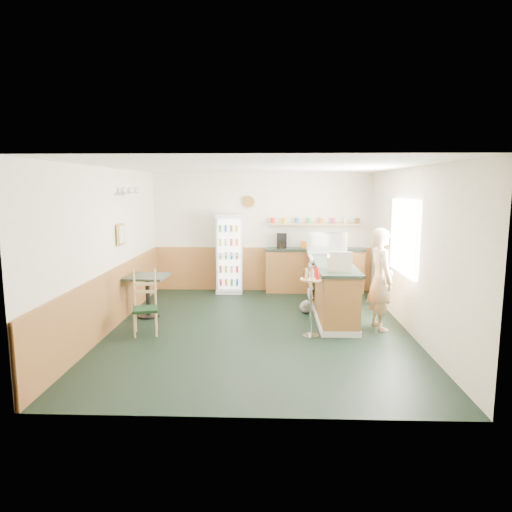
{
  "coord_description": "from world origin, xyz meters",
  "views": [
    {
      "loc": [
        0.23,
        -7.44,
        2.39
      ],
      "look_at": [
        -0.05,
        0.6,
        1.16
      ],
      "focal_mm": 32.0,
      "sensor_mm": 36.0,
      "label": 1
    }
  ],
  "objects_px": {
    "cafe_table": "(148,288)",
    "condiment_stand": "(311,292)",
    "drinks_fridge": "(230,254)",
    "cash_register": "(339,263)",
    "cafe_chair": "(146,300)",
    "shopkeeper": "(381,279)",
    "display_case": "(327,244)"
  },
  "relations": [
    {
      "from": "cash_register",
      "to": "condiment_stand",
      "type": "distance_m",
      "value": 0.76
    },
    {
      "from": "cafe_table",
      "to": "condiment_stand",
      "type": "bearing_deg",
      "value": -18.95
    },
    {
      "from": "cafe_chair",
      "to": "cash_register",
      "type": "bearing_deg",
      "value": -7.89
    },
    {
      "from": "drinks_fridge",
      "to": "cafe_chair",
      "type": "bearing_deg",
      "value": -110.12
    },
    {
      "from": "condiment_stand",
      "to": "cafe_chair",
      "type": "bearing_deg",
      "value": 178.08
    },
    {
      "from": "display_case",
      "to": "cash_register",
      "type": "bearing_deg",
      "value": -90.0
    },
    {
      "from": "display_case",
      "to": "cafe_chair",
      "type": "bearing_deg",
      "value": -147.07
    },
    {
      "from": "shopkeeper",
      "to": "cafe_table",
      "type": "distance_m",
      "value": 4.15
    },
    {
      "from": "condiment_stand",
      "to": "cafe_table",
      "type": "relative_size",
      "value": 1.41
    },
    {
      "from": "display_case",
      "to": "cafe_table",
      "type": "relative_size",
      "value": 1.03
    },
    {
      "from": "condiment_stand",
      "to": "cafe_table",
      "type": "distance_m",
      "value": 3.08
    },
    {
      "from": "cafe_chair",
      "to": "cafe_table",
      "type": "bearing_deg",
      "value": 90.43
    },
    {
      "from": "drinks_fridge",
      "to": "cafe_chair",
      "type": "relative_size",
      "value": 1.69
    },
    {
      "from": "drinks_fridge",
      "to": "cash_register",
      "type": "distance_m",
      "value": 3.39
    },
    {
      "from": "display_case",
      "to": "shopkeeper",
      "type": "relative_size",
      "value": 0.47
    },
    {
      "from": "cash_register",
      "to": "cafe_table",
      "type": "xyz_separation_m",
      "value": [
        -3.4,
        0.59,
        -0.58
      ]
    },
    {
      "from": "cash_register",
      "to": "cafe_table",
      "type": "height_order",
      "value": "cash_register"
    },
    {
      "from": "drinks_fridge",
      "to": "cafe_table",
      "type": "height_order",
      "value": "drinks_fridge"
    },
    {
      "from": "condiment_stand",
      "to": "cafe_chair",
      "type": "height_order",
      "value": "condiment_stand"
    },
    {
      "from": "cash_register",
      "to": "shopkeeper",
      "type": "xyz_separation_m",
      "value": [
        0.7,
        0.02,
        -0.27
      ]
    },
    {
      "from": "cash_register",
      "to": "shopkeeper",
      "type": "height_order",
      "value": "shopkeeper"
    },
    {
      "from": "drinks_fridge",
      "to": "shopkeeper",
      "type": "distance_m",
      "value": 3.84
    },
    {
      "from": "cafe_table",
      "to": "display_case",
      "type": "bearing_deg",
      "value": 18.62
    },
    {
      "from": "drinks_fridge",
      "to": "cash_register",
      "type": "xyz_separation_m",
      "value": [
        2.08,
        -2.66,
        0.24
      ]
    },
    {
      "from": "cash_register",
      "to": "shopkeeper",
      "type": "relative_size",
      "value": 0.24
    },
    {
      "from": "drinks_fridge",
      "to": "condiment_stand",
      "type": "distance_m",
      "value": 3.46
    },
    {
      "from": "display_case",
      "to": "cafe_chair",
      "type": "relative_size",
      "value": 0.76
    },
    {
      "from": "drinks_fridge",
      "to": "cafe_table",
      "type": "xyz_separation_m",
      "value": [
        -1.32,
        -2.08,
        -0.34
      ]
    },
    {
      "from": "drinks_fridge",
      "to": "display_case",
      "type": "relative_size",
      "value": 2.22
    },
    {
      "from": "drinks_fridge",
      "to": "condiment_stand",
      "type": "relative_size",
      "value": 1.62
    },
    {
      "from": "cash_register",
      "to": "cafe_chair",
      "type": "bearing_deg",
      "value": -168.07
    },
    {
      "from": "condiment_stand",
      "to": "cafe_table",
      "type": "bearing_deg",
      "value": 161.05
    }
  ]
}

